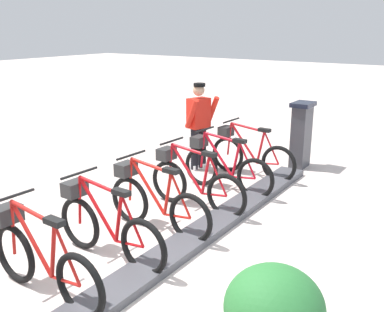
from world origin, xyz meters
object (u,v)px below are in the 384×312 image
Objects in this scene: bike_docked_1 at (223,166)px; payment_kiosk at (301,134)px; worker_near_rack at (199,123)px; bike_docked_4 at (105,226)px; bike_docked_5 at (40,258)px; bike_docked_0 at (249,154)px; bike_docked_2 at (193,182)px; bike_docked_3 at (154,201)px.

payment_kiosk is at bearing -105.96° from bike_docked_1.
payment_kiosk is 0.77× the size of worker_near_rack.
bike_docked_5 is (0.00, 0.92, 0.00)m from bike_docked_4.
bike_docked_0 is 3.69m from bike_docked_4.
worker_near_rack reaches higher than bike_docked_2.
bike_docked_1 is 1.00× the size of bike_docked_5.
bike_docked_1 is at bearing -90.00° from bike_docked_3.
bike_docked_1 is 1.84m from bike_docked_3.
bike_docked_4 is at bearing 90.00° from bike_docked_1.
bike_docked_1 is at bearing 90.00° from bike_docked_0.
worker_near_rack is (0.99, -1.69, 0.48)m from bike_docked_2.
worker_near_rack is (1.56, 1.23, 0.24)m from payment_kiosk.
bike_docked_5 is at bearing 84.26° from payment_kiosk.
bike_docked_4 is (0.57, 4.77, -0.24)m from payment_kiosk.
bike_docked_3 is at bearing -90.00° from bike_docked_4.
bike_docked_0 and bike_docked_5 have the same top height.
payment_kiosk is 2.00m from worker_near_rack.
payment_kiosk is 4.81m from bike_docked_4.
bike_docked_0 is 1.00× the size of bike_docked_1.
bike_docked_0 is at bearing -171.01° from worker_near_rack.
bike_docked_0 is (0.57, 1.08, -0.24)m from payment_kiosk.
bike_docked_3 is 2.83m from worker_near_rack.
bike_docked_4 is at bearing 90.00° from bike_docked_3.
bike_docked_2 is 1.00× the size of bike_docked_4.
bike_docked_1 is 1.00× the size of bike_docked_2.
bike_docked_4 is at bearing -90.00° from bike_docked_5.
bike_docked_1 and bike_docked_4 have the same top height.
worker_near_rack reaches higher than payment_kiosk.
worker_near_rack reaches higher than bike_docked_0.
bike_docked_0 is 0.92m from bike_docked_1.
bike_docked_0 and bike_docked_4 have the same top height.
bike_docked_0 is 2.77m from bike_docked_3.
bike_docked_4 is 1.04× the size of worker_near_rack.
bike_docked_5 is (0.57, 5.69, -0.24)m from payment_kiosk.
bike_docked_3 is at bearing 90.00° from bike_docked_0.
bike_docked_1 is 1.00× the size of bike_docked_3.
bike_docked_5 is (0.00, 4.61, 0.00)m from bike_docked_0.
bike_docked_2 and bike_docked_5 have the same top height.
payment_kiosk is 0.74× the size of bike_docked_4.
bike_docked_0 is 1.84m from bike_docked_2.
worker_near_rack is at bearing 8.99° from bike_docked_0.
bike_docked_5 is (0.00, 1.84, 0.00)m from bike_docked_3.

